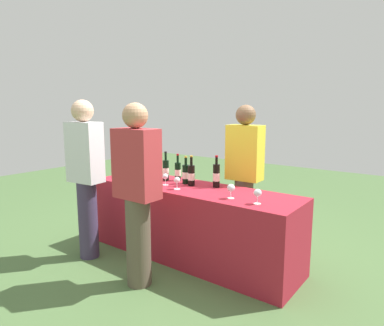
{
  "coord_description": "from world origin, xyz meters",
  "views": [
    {
      "loc": [
        2.05,
        -2.72,
        1.57
      ],
      "look_at": [
        0.0,
        0.0,
        1.01
      ],
      "focal_mm": 32.09,
      "sensor_mm": 36.0,
      "label": 1
    }
  ],
  "objects_px": {
    "wine_bottle_1": "(166,170)",
    "wine_glass_2": "(165,177)",
    "wine_bottle_0": "(139,164)",
    "wine_glass_4": "(231,189)",
    "wine_glass_1": "(144,174)",
    "wine_glass_3": "(177,181)",
    "server_pouring": "(244,172)",
    "wine_bottle_5": "(216,175)",
    "guest_1": "(137,189)",
    "guest_0": "(86,173)",
    "wine_glass_5": "(258,194)",
    "wine_bottle_2": "(178,171)",
    "wine_bottle_3": "(186,174)",
    "wine_glass_0": "(129,171)",
    "wine_bottle_4": "(191,175)"
  },
  "relations": [
    {
      "from": "wine_glass_4",
      "to": "guest_0",
      "type": "relative_size",
      "value": 0.08
    },
    {
      "from": "wine_glass_1",
      "to": "guest_0",
      "type": "height_order",
      "value": "guest_0"
    },
    {
      "from": "wine_bottle_0",
      "to": "server_pouring",
      "type": "bearing_deg",
      "value": 16.53
    },
    {
      "from": "guest_0",
      "to": "wine_glass_1",
      "type": "bearing_deg",
      "value": 52.1
    },
    {
      "from": "wine_bottle_5",
      "to": "wine_glass_2",
      "type": "height_order",
      "value": "wine_bottle_5"
    },
    {
      "from": "wine_glass_3",
      "to": "wine_glass_0",
      "type": "bearing_deg",
      "value": 176.49
    },
    {
      "from": "wine_glass_1",
      "to": "wine_glass_4",
      "type": "distance_m",
      "value": 1.09
    },
    {
      "from": "wine_bottle_1",
      "to": "wine_bottle_2",
      "type": "distance_m",
      "value": 0.14
    },
    {
      "from": "wine_bottle_0",
      "to": "guest_0",
      "type": "xyz_separation_m",
      "value": [
        0.05,
        -0.8,
        0.02
      ]
    },
    {
      "from": "wine_glass_3",
      "to": "server_pouring",
      "type": "distance_m",
      "value": 0.78
    },
    {
      "from": "wine_glass_1",
      "to": "wine_glass_3",
      "type": "xyz_separation_m",
      "value": [
        0.49,
        -0.04,
        -0.01
      ]
    },
    {
      "from": "wine_bottle_1",
      "to": "guest_1",
      "type": "height_order",
      "value": "guest_1"
    },
    {
      "from": "wine_glass_3",
      "to": "server_pouring",
      "type": "height_order",
      "value": "server_pouring"
    },
    {
      "from": "wine_bottle_4",
      "to": "guest_0",
      "type": "xyz_separation_m",
      "value": [
        -0.82,
        -0.7,
        0.03
      ]
    },
    {
      "from": "wine_bottle_3",
      "to": "wine_glass_0",
      "type": "xyz_separation_m",
      "value": [
        -0.65,
        -0.21,
        -0.01
      ]
    },
    {
      "from": "wine_bottle_5",
      "to": "guest_1",
      "type": "xyz_separation_m",
      "value": [
        -0.24,
        -0.87,
        -0.01
      ]
    },
    {
      "from": "wine_bottle_4",
      "to": "wine_glass_0",
      "type": "bearing_deg",
      "value": -167.06
    },
    {
      "from": "wine_bottle_2",
      "to": "guest_1",
      "type": "bearing_deg",
      "value": -72.9
    },
    {
      "from": "wine_bottle_3",
      "to": "guest_1",
      "type": "height_order",
      "value": "guest_1"
    },
    {
      "from": "wine_bottle_0",
      "to": "wine_bottle_1",
      "type": "bearing_deg",
      "value": -7.41
    },
    {
      "from": "wine_bottle_0",
      "to": "wine_glass_4",
      "type": "distance_m",
      "value": 1.49
    },
    {
      "from": "wine_bottle_4",
      "to": "wine_glass_5",
      "type": "relative_size",
      "value": 2.43
    },
    {
      "from": "wine_glass_4",
      "to": "wine_glass_2",
      "type": "bearing_deg",
      "value": 177.06
    },
    {
      "from": "guest_1",
      "to": "wine_bottle_5",
      "type": "bearing_deg",
      "value": 74.21
    },
    {
      "from": "wine_bottle_3",
      "to": "wine_bottle_4",
      "type": "bearing_deg",
      "value": -21.07
    },
    {
      "from": "wine_bottle_1",
      "to": "wine_glass_2",
      "type": "relative_size",
      "value": 2.61
    },
    {
      "from": "server_pouring",
      "to": "wine_glass_2",
      "type": "bearing_deg",
      "value": 44.46
    },
    {
      "from": "wine_glass_5",
      "to": "guest_0",
      "type": "height_order",
      "value": "guest_0"
    },
    {
      "from": "wine_bottle_1",
      "to": "wine_glass_5",
      "type": "height_order",
      "value": "wine_bottle_1"
    },
    {
      "from": "wine_bottle_4",
      "to": "wine_glass_2",
      "type": "distance_m",
      "value": 0.27
    },
    {
      "from": "wine_bottle_0",
      "to": "wine_bottle_3",
      "type": "height_order",
      "value": "wine_bottle_0"
    },
    {
      "from": "guest_1",
      "to": "wine_glass_0",
      "type": "bearing_deg",
      "value": 141.05
    },
    {
      "from": "wine_bottle_1",
      "to": "server_pouring",
      "type": "xyz_separation_m",
      "value": [
        0.75,
        0.43,
        -0.01
      ]
    },
    {
      "from": "wine_glass_5",
      "to": "server_pouring",
      "type": "bearing_deg",
      "value": 126.07
    },
    {
      "from": "wine_bottle_3",
      "to": "guest_0",
      "type": "distance_m",
      "value": 1.03
    },
    {
      "from": "wine_glass_3",
      "to": "wine_bottle_0",
      "type": "bearing_deg",
      "value": 159.68
    },
    {
      "from": "wine_glass_0",
      "to": "wine_glass_1",
      "type": "bearing_deg",
      "value": -1.7
    },
    {
      "from": "wine_glass_1",
      "to": "wine_bottle_4",
      "type": "bearing_deg",
      "value": 19.82
    },
    {
      "from": "wine_bottle_5",
      "to": "wine_glass_4",
      "type": "xyz_separation_m",
      "value": [
        0.34,
        -0.29,
        -0.03
      ]
    },
    {
      "from": "wine_glass_0",
      "to": "wine_bottle_3",
      "type": "bearing_deg",
      "value": 18.13
    },
    {
      "from": "wine_bottle_1",
      "to": "wine_bottle_5",
      "type": "height_order",
      "value": "wine_bottle_5"
    },
    {
      "from": "wine_bottle_2",
      "to": "wine_glass_0",
      "type": "xyz_separation_m",
      "value": [
        -0.49,
        -0.27,
        -0.01
      ]
    },
    {
      "from": "wine_glass_1",
      "to": "server_pouring",
      "type": "distance_m",
      "value": 1.08
    },
    {
      "from": "wine_bottle_3",
      "to": "wine_glass_1",
      "type": "bearing_deg",
      "value": -151.02
    },
    {
      "from": "wine_bottle_1",
      "to": "wine_glass_2",
      "type": "height_order",
      "value": "wine_bottle_1"
    },
    {
      "from": "wine_glass_3",
      "to": "wine_glass_4",
      "type": "distance_m",
      "value": 0.6
    },
    {
      "from": "wine_bottle_3",
      "to": "server_pouring",
      "type": "relative_size",
      "value": 0.19
    },
    {
      "from": "wine_glass_5",
      "to": "guest_0",
      "type": "bearing_deg",
      "value": -163.81
    },
    {
      "from": "wine_bottle_0",
      "to": "wine_glass_4",
      "type": "xyz_separation_m",
      "value": [
        1.46,
        -0.29,
        -0.03
      ]
    },
    {
      "from": "wine_glass_1",
      "to": "wine_glass_5",
      "type": "distance_m",
      "value": 1.36
    }
  ]
}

